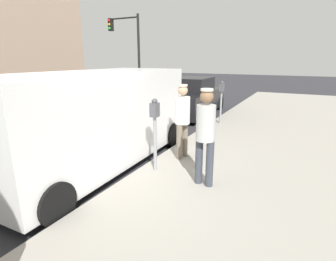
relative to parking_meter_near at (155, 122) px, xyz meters
name	(u,v)px	position (x,y,z in m)	size (l,w,h in m)	color
ground_plane	(81,178)	(-1.35, -0.81, -1.18)	(80.00, 80.00, 0.00)	#2D2D33
sidewalk_slab	(252,220)	(2.15, -0.81, -1.11)	(5.00, 32.00, 0.15)	#9E998E
parking_meter_near	(155,122)	(0.00, 0.00, 0.00)	(0.14, 0.18, 1.52)	gray
parking_meter_far	(221,95)	(0.00, 4.73, 0.00)	(0.14, 0.18, 1.52)	gray
pedestrian_in_gray	(205,131)	(1.13, -0.16, 0.00)	(0.36, 0.34, 1.78)	#383D47
pedestrian_in_white	(182,117)	(0.19, 0.94, -0.04)	(0.34, 0.36, 1.72)	#726656
parked_van	(95,117)	(-1.50, -0.10, -0.03)	(2.23, 5.24, 2.15)	white
parked_sedan_ahead	(192,98)	(-1.80, 6.36, -0.43)	(2.11, 4.48, 1.65)	black
traffic_light_corner	(128,42)	(-8.25, 10.72, 2.34)	(2.48, 0.42, 5.20)	black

